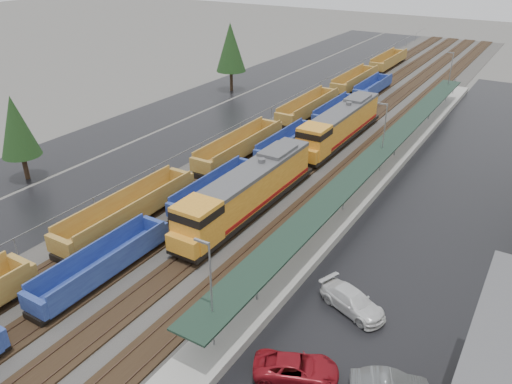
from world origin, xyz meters
TOP-DOWN VIEW (x-y plane):
  - ballast_strip at (0.00, 60.00)m, footprint 20.00×160.00m
  - trackbed at (-0.00, 60.00)m, footprint 14.60×160.00m
  - west_parking_lot at (-15.00, 60.00)m, footprint 10.00×160.00m
  - west_road at (-25.00, 60.00)m, footprint 9.00×160.00m
  - east_commuter_lot at (19.00, 50.00)m, footprint 16.00×100.00m
  - station_platform at (9.50, 50.01)m, footprint 3.00×80.00m
  - chainlink_fence at (-9.50, 58.44)m, footprint 0.08×160.04m
  - tree_west_near at (-22.00, 30.00)m, footprint 3.96×3.96m
  - tree_west_far at (-23.00, 70.00)m, footprint 4.84×4.84m
  - locomotive_lead at (2.00, 35.39)m, footprint 3.05×20.08m
  - locomotive_trail at (2.00, 56.39)m, footprint 3.05×20.08m
  - well_string_yellow at (-6.00, 46.59)m, footprint 2.80×122.41m
  - well_string_blue at (-2.00, 36.45)m, footprint 2.46×99.50m
  - parked_car_east_b at (14.60, 20.94)m, footprint 4.11×5.40m
  - parked_car_east_c at (15.15, 28.17)m, footprint 3.71×5.38m

SIDE VIEW (x-z plane):
  - west_parking_lot at x=-15.00m, z-range 0.00..0.02m
  - west_road at x=-25.00m, z-range 0.00..0.02m
  - east_commuter_lot at x=19.00m, z-range 0.00..0.02m
  - ballast_strip at x=0.00m, z-range 0.00..0.08m
  - trackbed at x=0.00m, z-range 0.05..0.27m
  - parked_car_east_b at x=14.60m, z-range 0.00..1.36m
  - parked_car_east_c at x=15.15m, z-range 0.00..1.45m
  - station_platform at x=9.50m, z-range -3.27..4.73m
  - well_string_blue at x=-2.00m, z-range 0.01..2.19m
  - well_string_yellow at x=-6.00m, z-range -0.02..2.46m
  - chainlink_fence at x=-9.50m, z-range 0.60..2.62m
  - locomotive_lead at x=2.00m, z-range 0.15..4.69m
  - locomotive_trail at x=2.00m, z-range 0.15..4.69m
  - tree_west_near at x=-22.00m, z-range 1.32..10.32m
  - tree_west_far at x=-23.00m, z-range 1.62..12.62m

